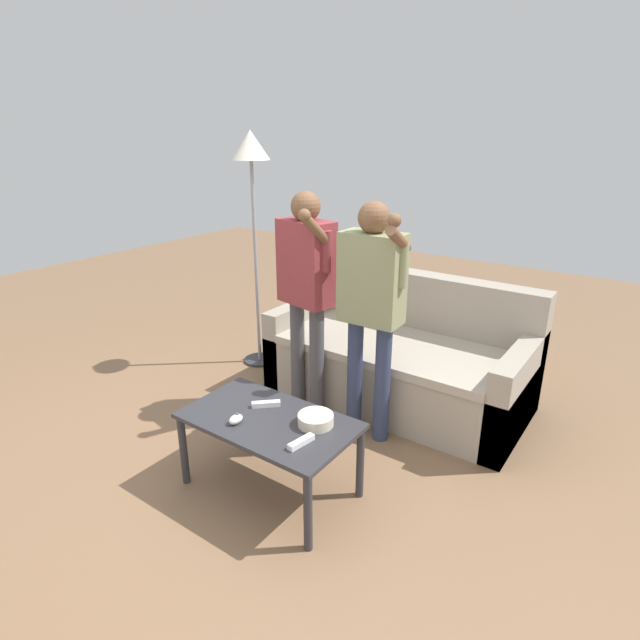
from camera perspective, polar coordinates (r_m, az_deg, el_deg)
name	(u,v)px	position (r m, az deg, el deg)	size (l,w,h in m)	color
ground_plane	(267,479)	(3.17, -5.91, -17.21)	(12.00, 12.00, 0.00)	brown
couch	(401,359)	(3.91, 8.95, -4.34)	(1.86, 0.92, 0.90)	#9E9384
coffee_table	(269,428)	(2.87, -5.70, -11.88)	(0.95, 0.55, 0.46)	#2D2D33
snack_bowl	(316,420)	(2.76, -0.49, -11.03)	(0.19, 0.19, 0.06)	beige
game_remote_nunchuk	(236,419)	(2.81, -9.34, -10.83)	(0.06, 0.09, 0.05)	white
floor_lamp	(252,170)	(4.19, -7.61, 16.22)	(0.30, 0.30, 1.93)	#2D2D33
player_left	(306,279)	(3.45, -1.56, 4.54)	(0.45, 0.40, 1.56)	#47474C
player_center	(371,296)	(3.14, 5.72, 2.64)	(0.46, 0.30, 1.55)	#2D3856
game_remote_wand_near	(301,442)	(2.61, -2.11, -13.40)	(0.06, 0.16, 0.03)	white
game_remote_wand_far	(266,404)	(2.95, -6.02, -9.28)	(0.14, 0.14, 0.03)	white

